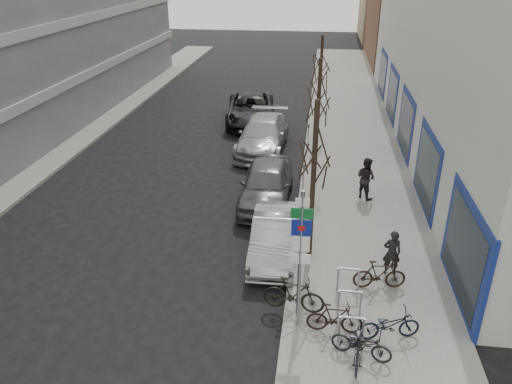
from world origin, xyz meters
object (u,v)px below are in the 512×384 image
(tree_mid, at_px, (319,92))
(parked_car_back, at_px, (263,135))
(bike_rack, at_px, (350,300))
(pedestrian_far, at_px, (366,178))
(tree_far, at_px, (321,62))
(meter_back, at_px, (308,134))
(bike_near_left, at_px, (359,343))
(meter_front, at_px, (296,243))
(meter_mid, at_px, (303,176))
(bike_far_curb, at_px, (362,341))
(pedestrian_near, at_px, (392,253))
(tree_near, at_px, (315,145))
(highway_sign_pole, at_px, (300,253))
(parked_car_mid, at_px, (266,184))
(bike_mid_curb, at_px, (390,322))
(bike_far_inner, at_px, (380,274))
(bike_near_right, at_px, (335,318))
(bike_mid_inner, at_px, (294,294))
(lane_car, at_px, (251,109))
(parked_car_front, at_px, (274,236))

(tree_mid, relative_size, parked_car_back, 0.95)
(bike_rack, relative_size, pedestrian_far, 1.28)
(tree_far, height_order, parked_car_back, tree_far)
(tree_mid, bearing_deg, tree_far, 90.00)
(meter_back, height_order, bike_near_left, meter_back)
(meter_front, height_order, meter_mid, same)
(tree_far, bearing_deg, parked_car_back, -134.96)
(bike_far_curb, xyz_separation_m, parked_car_back, (-4.24, 14.66, 0.22))
(pedestrian_far, bearing_deg, pedestrian_near, 138.07)
(tree_near, bearing_deg, highway_sign_pole, -93.26)
(highway_sign_pole, height_order, parked_car_mid, highway_sign_pole)
(tree_mid, distance_m, bike_mid_curb, 10.98)
(meter_mid, height_order, bike_mid_curb, meter_mid)
(meter_back, bearing_deg, bike_far_inner, -77.83)
(parked_car_back, distance_m, pedestrian_far, 7.26)
(bike_near_left, xyz_separation_m, bike_near_right, (-0.58, 0.93, -0.04))
(highway_sign_pole, height_order, parked_car_back, highway_sign_pole)
(bike_near_left, bearing_deg, highway_sign_pole, 151.16)
(tree_far, xyz_separation_m, parked_car_mid, (-1.92, -8.86, -3.26))
(bike_near_left, distance_m, parked_car_mid, 9.31)
(bike_near_left, bearing_deg, pedestrian_near, 78.22)
(bike_near_left, height_order, pedestrian_far, pedestrian_far)
(meter_front, relative_size, bike_far_inner, 0.79)
(bike_rack, distance_m, bike_near_right, 0.85)
(pedestrian_far, bearing_deg, bike_mid_inner, 115.74)
(pedestrian_far, bearing_deg, meter_mid, 40.02)
(parked_car_back, bearing_deg, highway_sign_pole, -77.82)
(meter_mid, bearing_deg, bike_rack, -78.20)
(bike_mid_inner, height_order, parked_car_mid, parked_car_mid)
(parked_car_mid, bearing_deg, tree_near, -65.21)
(meter_front, height_order, bike_near_right, meter_front)
(tree_far, bearing_deg, bike_mid_inner, -91.27)
(bike_far_inner, bearing_deg, lane_car, 13.17)
(tree_near, xyz_separation_m, meter_front, (-0.45, -0.50, -3.19))
(bike_far_curb, bearing_deg, meter_back, 23.51)
(bike_mid_curb, xyz_separation_m, bike_mid_inner, (-2.55, 0.82, 0.04))
(tree_mid, xyz_separation_m, tree_far, (0.00, 6.50, 0.00))
(meter_front, height_order, parked_car_back, parked_car_back)
(meter_back, distance_m, pedestrian_far, 6.20)
(tree_mid, relative_size, tree_far, 1.00)
(parked_car_back, bearing_deg, meter_mid, -64.22)
(bike_mid_curb, bearing_deg, meter_front, 25.73)
(tree_mid, height_order, tree_far, same)
(tree_far, relative_size, meter_mid, 4.33)
(tree_mid, xyz_separation_m, pedestrian_near, (2.55, -7.16, -3.19))
(bike_far_curb, relative_size, lane_car, 0.25)
(meter_front, xyz_separation_m, parked_car_mid, (-1.47, 4.64, -0.07))
(bike_mid_inner, relative_size, lane_car, 0.29)
(tree_far, bearing_deg, parked_car_front, -95.36)
(meter_front, xyz_separation_m, meter_back, (0.00, 11.00, 0.00))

